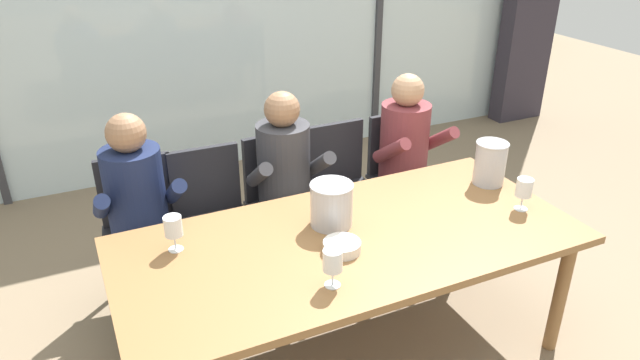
{
  "coord_description": "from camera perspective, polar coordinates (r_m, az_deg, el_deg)",
  "views": [
    {
      "loc": [
        -1.14,
        -2.09,
        2.21
      ],
      "look_at": [
        0.0,
        0.35,
        0.88
      ],
      "focal_mm": 32.53,
      "sensor_mm": 36.0,
      "label": 1
    }
  ],
  "objects": [
    {
      "name": "ground",
      "position": [
        3.96,
        -4.02,
        -7.68
      ],
      "size": [
        14.0,
        14.0,
        0.0
      ],
      "primitive_type": "plane",
      "color": "#847056"
    },
    {
      "name": "window_glass_panel",
      "position": [
        4.97,
        -11.81,
        15.22
      ],
      "size": [
        7.44,
        0.03,
        2.6
      ],
      "primitive_type": "cube",
      "color": "silver",
      "rests_on": "ground"
    },
    {
      "name": "window_mullion_right",
      "position": [
        5.58,
        5.82,
        16.78
      ],
      "size": [
        0.06,
        0.06,
        2.6
      ],
      "primitive_type": "cube",
      "color": "#38383D",
      "rests_on": "ground"
    },
    {
      "name": "hillside_vineyard",
      "position": [
        8.95,
        -18.09,
        15.65
      ],
      "size": [
        13.44,
        2.4,
        1.49
      ],
      "primitive_type": "cube",
      "color": "#477A38",
      "rests_on": "ground"
    },
    {
      "name": "dining_table",
      "position": [
        2.84,
        3.02,
        -6.78
      ],
      "size": [
        2.24,
        1.03,
        0.73
      ],
      "color": "olive",
      "rests_on": "ground"
    },
    {
      "name": "chair_near_curtain",
      "position": [
        3.48,
        -17.22,
        -4.02
      ],
      "size": [
        0.49,
        0.49,
        0.89
      ],
      "rotation": [
        0.0,
        0.0,
        -0.12
      ],
      "color": "#232328",
      "rests_on": "ground"
    },
    {
      "name": "chair_left_of_center",
      "position": [
        3.5,
        -10.62,
        -3.07
      ],
      "size": [
        0.45,
        0.45,
        0.89
      ],
      "rotation": [
        0.0,
        0.0,
        -0.03
      ],
      "color": "#232328",
      "rests_on": "ground"
    },
    {
      "name": "chair_center",
      "position": [
        3.65,
        -3.66,
        -1.32
      ],
      "size": [
        0.49,
        0.49,
        0.89
      ],
      "rotation": [
        0.0,
        0.0,
        0.11
      ],
      "color": "#232328",
      "rests_on": "ground"
    },
    {
      "name": "chair_right_of_center",
      "position": [
        3.8,
        2.01,
        -0.15
      ],
      "size": [
        0.44,
        0.44,
        0.89
      ],
      "rotation": [
        0.0,
        0.0,
        0.01
      ],
      "color": "#232328",
      "rests_on": "ground"
    },
    {
      "name": "chair_near_window_right",
      "position": [
        4.02,
        8.12,
        1.16
      ],
      "size": [
        0.46,
        0.46,
        0.89
      ],
      "rotation": [
        0.0,
        0.0,
        0.04
      ],
      "color": "#232328",
      "rests_on": "ground"
    },
    {
      "name": "person_navy_polo",
      "position": [
        3.26,
        -17.32,
        -2.73
      ],
      "size": [
        0.47,
        0.62,
        1.21
      ],
      "rotation": [
        0.0,
        0.0,
        0.02
      ],
      "color": "#192347",
      "rests_on": "ground"
    },
    {
      "name": "person_charcoal_jacket",
      "position": [
        3.44,
        -3.15,
        0.11
      ],
      "size": [
        0.47,
        0.62,
        1.21
      ],
      "rotation": [
        0.0,
        0.0,
        -0.03
      ],
      "color": "#38383D",
      "rests_on": "ground"
    },
    {
      "name": "person_maroon_top",
      "position": [
        3.81,
        8.92,
        2.53
      ],
      "size": [
        0.48,
        0.63,
        1.21
      ],
      "rotation": [
        0.0,
        0.0,
        0.07
      ],
      "color": "brown",
      "rests_on": "ground"
    },
    {
      "name": "ice_bucket_primary",
      "position": [
        3.39,
        16.4,
        1.67
      ],
      "size": [
        0.18,
        0.18,
        0.25
      ],
      "color": "#B7B7BC",
      "rests_on": "dining_table"
    },
    {
      "name": "ice_bucket_secondary",
      "position": [
        2.85,
        1.13,
        -2.36
      ],
      "size": [
        0.22,
        0.22,
        0.22
      ],
      "color": "#B7B7BC",
      "rests_on": "dining_table"
    },
    {
      "name": "tasting_bowl",
      "position": [
        2.68,
        2.17,
        -6.55
      ],
      "size": [
        0.18,
        0.18,
        0.05
      ],
      "primitive_type": "cylinder",
      "color": "silver",
      "rests_on": "dining_table"
    },
    {
      "name": "wine_glass_by_left_taster",
      "position": [
        2.73,
        -14.24,
        -4.58
      ],
      "size": [
        0.08,
        0.08,
        0.17
      ],
      "color": "silver",
      "rests_on": "dining_table"
    },
    {
      "name": "wine_glass_near_bucket",
      "position": [
        3.16,
        19.45,
        -0.76
      ],
      "size": [
        0.08,
        0.08,
        0.17
      ],
      "color": "silver",
      "rests_on": "dining_table"
    },
    {
      "name": "wine_glass_center_pour",
      "position": [
        2.41,
        1.26,
        -8.06
      ],
      "size": [
        0.08,
        0.08,
        0.17
      ],
      "color": "silver",
      "rests_on": "dining_table"
    }
  ]
}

